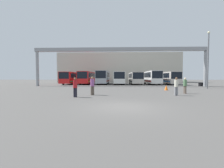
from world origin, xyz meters
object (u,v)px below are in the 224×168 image
at_px(bus_slot_4, 135,78).
at_px(lamp_post, 208,58).
at_px(bus_slot_5, 152,77).
at_px(bus_slot_6, 168,77).
at_px(pedestrian_mid_right, 92,85).
at_px(bus_slot_0, 72,77).
at_px(tire_stack, 201,84).
at_px(bus_slot_1, 87,77).
at_px(pedestrian_mid_left, 75,87).
at_px(bus_slot_2, 103,77).
at_px(pedestrian_near_center, 185,85).
at_px(pedestrian_far_center, 176,86).
at_px(traffic_cone, 166,88).
at_px(bus_slot_3, 119,77).

distance_m(bus_slot_4, lamp_post, 17.46).
height_order(bus_slot_5, lamp_post, lamp_post).
xyz_separation_m(bus_slot_6, pedestrian_mid_right, (-15.23, -23.62, -0.78)).
height_order(bus_slot_0, tire_stack, bus_slot_0).
distance_m(bus_slot_1, tire_stack, 25.92).
distance_m(bus_slot_4, bus_slot_5, 4.11).
bearing_deg(pedestrian_mid_left, bus_slot_2, -67.73).
bearing_deg(pedestrian_near_center, lamp_post, -57.29).
distance_m(bus_slot_2, bus_slot_6, 16.44).
distance_m(bus_slot_6, pedestrian_mid_right, 28.11).
relative_size(bus_slot_1, pedestrian_near_center, 6.75).
bearing_deg(pedestrian_far_center, tire_stack, 51.31).
height_order(bus_slot_6, tire_stack, bus_slot_6).
distance_m(bus_slot_4, pedestrian_far_center, 23.52).
bearing_deg(traffic_cone, bus_slot_5, 83.81).
xyz_separation_m(bus_slot_0, bus_slot_3, (12.32, -0.70, 0.01)).
relative_size(bus_slot_3, bus_slot_5, 0.95).
bearing_deg(bus_slot_2, bus_slot_6, -1.46).
height_order(pedestrian_near_center, pedestrian_mid_left, pedestrian_mid_left).
bearing_deg(pedestrian_mid_left, bus_slot_5, -93.87).
bearing_deg(pedestrian_mid_right, bus_slot_0, 78.36).
xyz_separation_m(pedestrian_near_center, pedestrian_mid_right, (-9.89, -1.70, 0.06)).
height_order(bus_slot_1, bus_slot_5, bus_slot_5).
bearing_deg(traffic_cone, pedestrian_near_center, -80.90).
bearing_deg(bus_slot_5, bus_slot_2, 177.02).
xyz_separation_m(bus_slot_3, pedestrian_far_center, (5.36, -23.20, -0.82)).
distance_m(bus_slot_3, pedestrian_mid_right, 23.31).
height_order(bus_slot_3, bus_slot_5, bus_slot_5).
height_order(bus_slot_1, pedestrian_mid_right, bus_slot_1).
height_order(pedestrian_near_center, lamp_post, lamp_post).
xyz_separation_m(bus_slot_4, pedestrian_far_center, (1.25, -23.48, -0.77)).
height_order(bus_slot_0, lamp_post, lamp_post).
bearing_deg(pedestrian_near_center, bus_slot_0, 25.98).
distance_m(bus_slot_3, pedestrian_far_center, 23.82).
bearing_deg(pedestrian_mid_left, lamp_post, -126.37).
distance_m(bus_slot_2, pedestrian_mid_left, 25.75).
bearing_deg(bus_slot_3, lamp_post, -45.44).
bearing_deg(tire_stack, traffic_cone, -135.42).
xyz_separation_m(bus_slot_6, pedestrian_mid_left, (-16.49, -25.31, -0.82)).
relative_size(bus_slot_0, bus_slot_4, 1.08).
relative_size(bus_slot_0, lamp_post, 1.35).
relative_size(bus_slot_6, pedestrian_near_center, 6.68).
relative_size(bus_slot_3, pedestrian_near_center, 6.10).
distance_m(bus_slot_0, pedestrian_near_center, 29.36).
relative_size(bus_slot_2, bus_slot_6, 1.07).
bearing_deg(lamp_post, bus_slot_3, 134.56).
distance_m(bus_slot_5, pedestrian_mid_right, 25.92).
distance_m(bus_slot_1, bus_slot_4, 12.33).
distance_m(bus_slot_4, traffic_cone, 17.69).
bearing_deg(bus_slot_3, tire_stack, -23.68).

